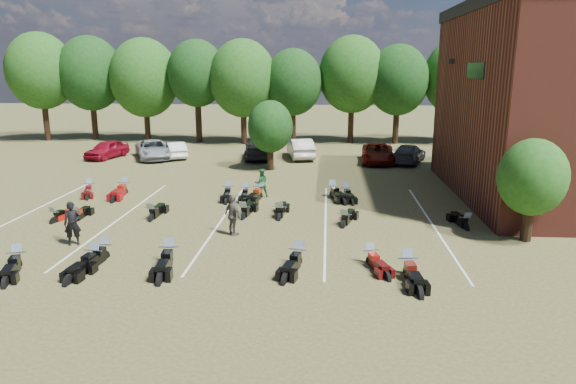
# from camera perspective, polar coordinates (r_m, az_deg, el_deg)

# --- Properties ---
(ground) EXTENTS (160.00, 160.00, 0.00)m
(ground) POSITION_cam_1_polar(r_m,az_deg,el_deg) (21.74, -1.16, -5.57)
(ground) COLOR brown
(ground) RESTS_ON ground
(car_0) EXTENTS (2.70, 4.50, 1.44)m
(car_0) POSITION_cam_1_polar(r_m,az_deg,el_deg) (43.93, -19.48, 4.49)
(car_0) COLOR maroon
(car_0) RESTS_ON ground
(car_1) EXTENTS (2.90, 4.17, 1.30)m
(car_1) POSITION_cam_1_polar(r_m,az_deg,el_deg) (42.61, -12.39, 4.60)
(car_1) COLOR silver
(car_1) RESTS_ON ground
(car_2) EXTENTS (4.47, 5.86, 1.48)m
(car_2) POSITION_cam_1_polar(r_m,az_deg,el_deg) (42.63, -14.76, 4.59)
(car_2) COLOR #95989E
(car_2) RESTS_ON ground
(car_3) EXTENTS (2.84, 5.61, 1.56)m
(car_3) POSITION_cam_1_polar(r_m,az_deg,el_deg) (41.33, -3.30, 4.80)
(car_3) COLOR black
(car_3) RESTS_ON ground
(car_4) EXTENTS (2.33, 4.05, 1.30)m
(car_4) POSITION_cam_1_polar(r_m,az_deg,el_deg) (41.69, -3.08, 4.70)
(car_4) COLOR #0C0D54
(car_4) RESTS_ON ground
(car_5) EXTENTS (2.62, 5.13, 1.61)m
(car_5) POSITION_cam_1_polar(r_m,az_deg,el_deg) (41.44, 1.38, 4.88)
(car_5) COLOR #ABABA6
(car_5) RESTS_ON ground
(car_6) EXTENTS (2.71, 5.35, 1.45)m
(car_6) POSITION_cam_1_polar(r_m,az_deg,el_deg) (40.11, 9.96, 4.26)
(car_6) COLOR #590C05
(car_6) RESTS_ON ground
(car_7) EXTENTS (3.48, 5.24, 1.41)m
(car_7) POSITION_cam_1_polar(r_m,az_deg,el_deg) (40.46, 13.25, 4.16)
(car_7) COLOR #35353A
(car_7) RESTS_ON ground
(person_black) EXTENTS (0.79, 0.66, 1.84)m
(person_black) POSITION_cam_1_polar(r_m,az_deg,el_deg) (22.91, -22.83, -3.25)
(person_black) COLOR black
(person_black) RESTS_ON ground
(person_green) EXTENTS (0.95, 0.84, 1.63)m
(person_green) POSITION_cam_1_polar(r_m,az_deg,el_deg) (28.96, -2.98, 1.01)
(person_green) COLOR #24622D
(person_green) RESTS_ON ground
(person_grey) EXTENTS (1.06, 1.02, 1.77)m
(person_grey) POSITION_cam_1_polar(r_m,az_deg,el_deg) (22.46, -6.12, -2.63)
(person_grey) COLOR #504C44
(person_grey) RESTS_ON ground
(motorcycle_0) EXTENTS (1.38, 2.37, 1.26)m
(motorcycle_0) POSITION_cam_1_polar(r_m,az_deg,el_deg) (21.44, -27.76, -7.51)
(motorcycle_0) COLOR black
(motorcycle_0) RESTS_ON ground
(motorcycle_1) EXTENTS (0.81, 2.19, 1.20)m
(motorcycle_1) POSITION_cam_1_polar(r_m,az_deg,el_deg) (21.09, -19.68, -7.03)
(motorcycle_1) COLOR black
(motorcycle_1) RESTS_ON ground
(motorcycle_2) EXTENTS (0.94, 2.33, 1.26)m
(motorcycle_2) POSITION_cam_1_polar(r_m,az_deg,el_deg) (20.51, -20.68, -7.71)
(motorcycle_2) COLOR black
(motorcycle_2) RESTS_ON ground
(motorcycle_3) EXTENTS (1.05, 2.53, 1.37)m
(motorcycle_3) POSITION_cam_1_polar(r_m,az_deg,el_deg) (19.93, -13.01, -7.77)
(motorcycle_3) COLOR black
(motorcycle_3) RESTS_ON ground
(motorcycle_4) EXTENTS (1.22, 2.39, 1.28)m
(motorcycle_4) POSITION_cam_1_polar(r_m,az_deg,el_deg) (19.28, 1.14, -8.15)
(motorcycle_4) COLOR black
(motorcycle_4) RESTS_ON ground
(motorcycle_5) EXTENTS (0.95, 2.42, 1.32)m
(motorcycle_5) POSITION_cam_1_polar(r_m,az_deg,el_deg) (18.89, 13.09, -9.01)
(motorcycle_5) COLOR black
(motorcycle_5) RESTS_ON ground
(motorcycle_6) EXTENTS (1.25, 2.12, 1.13)m
(motorcycle_6) POSITION_cam_1_polar(r_m,az_deg,el_deg) (19.62, 9.11, -7.93)
(motorcycle_6) COLOR #400909
(motorcycle_6) RESTS_ON ground
(motorcycle_7) EXTENTS (1.22, 2.09, 1.11)m
(motorcycle_7) POSITION_cam_1_polar(r_m,az_deg,el_deg) (26.75, -24.48, -3.12)
(motorcycle_7) COLOR #9D160B
(motorcycle_7) RESTS_ON ground
(motorcycle_8) EXTENTS (0.68, 2.03, 1.12)m
(motorcycle_8) POSITION_cam_1_polar(r_m,az_deg,el_deg) (26.48, -22.52, -3.09)
(motorcycle_8) COLOR black
(motorcycle_8) RESTS_ON ground
(motorcycle_9) EXTENTS (0.77, 2.23, 1.23)m
(motorcycle_9) POSITION_cam_1_polar(r_m,az_deg,el_deg) (25.59, -14.89, -3.05)
(motorcycle_9) COLOR black
(motorcycle_9) RESTS_ON ground
(motorcycle_10) EXTENTS (0.99, 2.28, 1.23)m
(motorcycle_10) POSITION_cam_1_polar(r_m,az_deg,el_deg) (25.09, -4.95, -2.96)
(motorcycle_10) COLOR black
(motorcycle_10) RESTS_ON ground
(motorcycle_11) EXTENTS (0.80, 2.33, 1.29)m
(motorcycle_11) POSITION_cam_1_polar(r_m,az_deg,el_deg) (24.87, -0.96, -3.06)
(motorcycle_11) COLOR black
(motorcycle_11) RESTS_ON ground
(motorcycle_12) EXTENTS (1.30, 2.33, 1.24)m
(motorcycle_12) POSITION_cam_1_polar(r_m,az_deg,el_deg) (23.89, 6.23, -3.85)
(motorcycle_12) COLOR black
(motorcycle_12) RESTS_ON ground
(motorcycle_13) EXTENTS (1.02, 2.17, 1.16)m
(motorcycle_13) POSITION_cam_1_polar(r_m,az_deg,el_deg) (24.75, 19.12, -3.93)
(motorcycle_13) COLOR black
(motorcycle_13) RESTS_ON ground
(motorcycle_14) EXTENTS (1.35, 2.21, 1.17)m
(motorcycle_14) POSITION_cam_1_polar(r_m,az_deg,el_deg) (32.11, -21.15, -0.13)
(motorcycle_14) COLOR #4C0A0B
(motorcycle_14) RESTS_ON ground
(motorcycle_15) EXTENTS (0.88, 2.50, 1.38)m
(motorcycle_15) POSITION_cam_1_polar(r_m,az_deg,el_deg) (31.22, -17.67, -0.23)
(motorcycle_15) COLOR maroon
(motorcycle_15) RESTS_ON ground
(motorcycle_16) EXTENTS (0.92, 2.25, 1.22)m
(motorcycle_16) POSITION_cam_1_polar(r_m,az_deg,el_deg) (29.38, -6.62, -0.51)
(motorcycle_16) COLOR black
(motorcycle_16) RESTS_ON ground
(motorcycle_17) EXTENTS (1.23, 2.54, 1.36)m
(motorcycle_17) POSITION_cam_1_polar(r_m,az_deg,el_deg) (28.84, -3.17, -0.71)
(motorcycle_17) COLOR black
(motorcycle_17) RESTS_ON ground
(motorcycle_18) EXTENTS (0.82, 2.10, 1.14)m
(motorcycle_18) POSITION_cam_1_polar(r_m,az_deg,el_deg) (29.20, -4.71, -0.56)
(motorcycle_18) COLOR black
(motorcycle_18) RESTS_ON ground
(motorcycle_19) EXTENTS (1.51, 2.50, 1.33)m
(motorcycle_19) POSITION_cam_1_polar(r_m,az_deg,el_deg) (29.27, 4.97, -0.53)
(motorcycle_19) COLOR black
(motorcycle_19) RESTS_ON ground
(motorcycle_20) EXTENTS (1.05, 2.19, 1.17)m
(motorcycle_20) POSITION_cam_1_polar(r_m,az_deg,el_deg) (29.13, 6.45, -0.63)
(motorcycle_20) COLOR black
(motorcycle_20) RESTS_ON ground
(tree_line) EXTENTS (56.00, 6.00, 9.79)m
(tree_line) POSITION_cam_1_polar(r_m,az_deg,el_deg) (49.51, 0.92, 12.73)
(tree_line) COLOR black
(tree_line) RESTS_ON ground
(young_tree_near_building) EXTENTS (2.80, 2.80, 4.16)m
(young_tree_near_building) POSITION_cam_1_polar(r_m,az_deg,el_deg) (23.46, 25.52, 1.49)
(young_tree_near_building) COLOR black
(young_tree_near_building) RESTS_ON ground
(young_tree_midfield) EXTENTS (3.20, 3.20, 4.70)m
(young_tree_midfield) POSITION_cam_1_polar(r_m,az_deg,el_deg) (36.37, -1.99, 7.27)
(young_tree_midfield) COLOR black
(young_tree_midfield) RESTS_ON ground
(parking_lines) EXTENTS (20.10, 14.00, 0.01)m
(parking_lines) POSITION_cam_1_polar(r_m,az_deg,el_deg) (25.00, -7.37, -3.07)
(parking_lines) COLOR silver
(parking_lines) RESTS_ON ground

